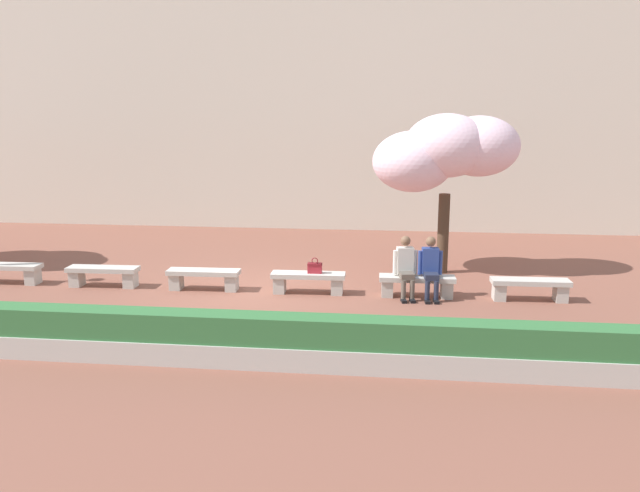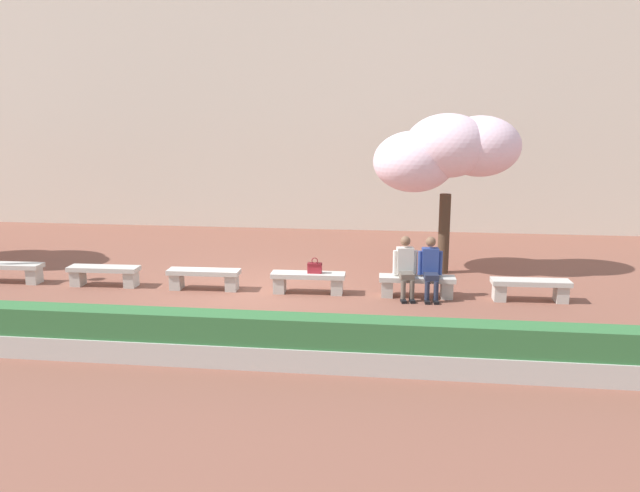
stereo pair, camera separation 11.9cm
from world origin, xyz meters
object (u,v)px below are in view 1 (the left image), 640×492
object	(u,v)px
stone_bench_west_end	(6,271)
handbag	(315,267)
stone_bench_near_west	(103,274)
cherry_tree_main	(444,152)
person_seated_left	(406,265)
person_seated_right	(431,265)
stone_bench_east_end	(417,283)
stone_bench_near_east	(308,280)
stone_bench_center	(204,277)
stone_bench_far_east	(530,287)

from	to	relation	value
stone_bench_west_end	handbag	xyz separation A→B (m)	(7.04, -0.00, 0.28)
stone_bench_west_end	stone_bench_near_west	size ratio (longest dim) A/B	1.00
stone_bench_west_end	stone_bench_near_west	xyz separation A→B (m)	(2.30, 0.00, 0.00)
cherry_tree_main	person_seated_left	bearing A→B (deg)	-110.72
person_seated_right	cherry_tree_main	xyz separation A→B (m)	(0.37, 2.33, 2.19)
stone_bench_near_west	cherry_tree_main	distance (m)	8.29
stone_bench_east_end	person_seated_left	distance (m)	0.47
person_seated_right	handbag	distance (m)	2.43
stone_bench_near_east	stone_bench_east_end	size ratio (longest dim) A/B	1.00
stone_bench_near_west	person_seated_right	xyz separation A→B (m)	(7.16, -0.05, 0.40)
stone_bench_near_west	cherry_tree_main	size ratio (longest dim) A/B	0.42
stone_bench_center	stone_bench_east_end	world-z (taller)	same
stone_bench_near_west	stone_bench_center	xyz separation A→B (m)	(2.30, -0.00, 0.00)
stone_bench_center	stone_bench_near_east	world-z (taller)	same
stone_bench_west_end	handbag	bearing A→B (deg)	-0.01
stone_bench_center	handbag	size ratio (longest dim) A/B	4.68
stone_bench_west_end	handbag	world-z (taller)	handbag
stone_bench_west_end	stone_bench_far_east	size ratio (longest dim) A/B	1.00
stone_bench_west_end	stone_bench_far_east	bearing A→B (deg)	0.00
stone_bench_east_end	person_seated_right	xyz separation A→B (m)	(0.26, -0.05, 0.40)
stone_bench_near_west	person_seated_left	xyz separation A→B (m)	(6.65, -0.05, 0.40)
stone_bench_near_east	handbag	world-z (taller)	handbag
cherry_tree_main	stone_bench_far_east	bearing A→B (deg)	-53.79
person_seated_right	cherry_tree_main	size ratio (longest dim) A/B	0.34
stone_bench_near_west	stone_bench_east_end	distance (m)	6.90
cherry_tree_main	handbag	bearing A→B (deg)	-140.82
stone_bench_center	handbag	bearing A→B (deg)	-0.04
stone_bench_near_east	stone_bench_east_end	xyz separation A→B (m)	(2.30, -0.00, 0.00)
handbag	stone_bench_near_west	bearing A→B (deg)	179.98
stone_bench_far_east	person_seated_left	xyz separation A→B (m)	(-2.55, -0.05, 0.40)
person_seated_left	handbag	world-z (taller)	person_seated_left
stone_bench_near_west	stone_bench_center	size ratio (longest dim) A/B	1.00
stone_bench_near_east	person_seated_left	world-z (taller)	person_seated_left
stone_bench_near_east	handbag	size ratio (longest dim) A/B	4.68
stone_bench_near_east	cherry_tree_main	size ratio (longest dim) A/B	0.42
stone_bench_east_end	cherry_tree_main	distance (m)	3.51
stone_bench_center	stone_bench_east_end	bearing A→B (deg)	-0.00
person_seated_left	cherry_tree_main	bearing A→B (deg)	69.28
stone_bench_west_end	stone_bench_center	bearing A→B (deg)	0.00
stone_bench_near_west	person_seated_right	size ratio (longest dim) A/B	1.23
stone_bench_far_east	handbag	distance (m)	4.47
person_seated_left	person_seated_right	size ratio (longest dim) A/B	1.00
stone_bench_near_east	handbag	xyz separation A→B (m)	(0.14, -0.00, 0.28)
stone_bench_near_east	stone_bench_center	bearing A→B (deg)	180.00
person_seated_left	handbag	distance (m)	1.92
handbag	stone_bench_west_end	bearing A→B (deg)	179.99
person_seated_left	cherry_tree_main	xyz separation A→B (m)	(0.88, 2.33, 2.19)
stone_bench_center	cherry_tree_main	xyz separation A→B (m)	(5.23, 2.27, 2.59)
stone_bench_far_east	handbag	bearing A→B (deg)	-179.98
stone_bench_near_east	stone_bench_far_east	distance (m)	4.60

